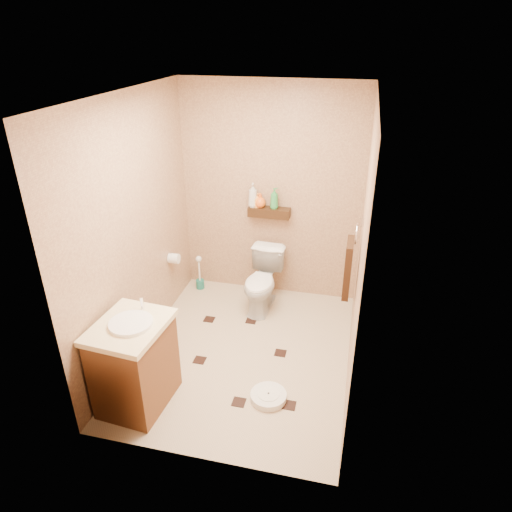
# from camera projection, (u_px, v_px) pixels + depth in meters

# --- Properties ---
(ground) EXTENTS (2.50, 2.50, 0.00)m
(ground) POSITION_uv_depth(u_px,v_px,m) (244.00, 353.00, 4.45)
(ground) COLOR #C0AA8C
(ground) RESTS_ON ground
(wall_back) EXTENTS (2.00, 0.04, 2.40)m
(wall_back) POSITION_uv_depth(u_px,v_px,m) (271.00, 194.00, 4.99)
(wall_back) COLOR tan
(wall_back) RESTS_ON ground
(wall_front) EXTENTS (2.00, 0.04, 2.40)m
(wall_front) POSITION_uv_depth(u_px,v_px,m) (191.00, 325.00, 2.82)
(wall_front) COLOR tan
(wall_front) RESTS_ON ground
(wall_left) EXTENTS (0.04, 2.50, 2.40)m
(wall_left) POSITION_uv_depth(u_px,v_px,m) (135.00, 231.00, 4.11)
(wall_left) COLOR tan
(wall_left) RESTS_ON ground
(wall_right) EXTENTS (0.04, 2.50, 2.40)m
(wall_right) POSITION_uv_depth(u_px,v_px,m) (361.00, 253.00, 3.70)
(wall_right) COLOR tan
(wall_right) RESTS_ON ground
(ceiling) EXTENTS (2.00, 2.50, 0.02)m
(ceiling) POSITION_uv_depth(u_px,v_px,m) (240.00, 94.00, 3.36)
(ceiling) COLOR white
(ceiling) RESTS_ON wall_back
(wall_shelf) EXTENTS (0.46, 0.14, 0.10)m
(wall_shelf) POSITION_uv_depth(u_px,v_px,m) (269.00, 212.00, 5.00)
(wall_shelf) COLOR #341C0E
(wall_shelf) RESTS_ON wall_back
(floor_accents) EXTENTS (1.16, 1.29, 0.01)m
(floor_accents) POSITION_uv_depth(u_px,v_px,m) (243.00, 357.00, 4.39)
(floor_accents) COLOR black
(floor_accents) RESTS_ON ground
(toilet) EXTENTS (0.41, 0.67, 0.66)m
(toilet) POSITION_uv_depth(u_px,v_px,m) (262.00, 282.00, 5.02)
(toilet) COLOR white
(toilet) RESTS_ON ground
(vanity) EXTENTS (0.58, 0.68, 0.90)m
(vanity) POSITION_uv_depth(u_px,v_px,m) (135.00, 363.00, 3.70)
(vanity) COLOR brown
(vanity) RESTS_ON ground
(bathroom_scale) EXTENTS (0.38, 0.38, 0.06)m
(bathroom_scale) POSITION_uv_depth(u_px,v_px,m) (268.00, 396.00, 3.88)
(bathroom_scale) COLOR white
(bathroom_scale) RESTS_ON ground
(toilet_brush) EXTENTS (0.10, 0.10, 0.43)m
(toilet_brush) POSITION_uv_depth(u_px,v_px,m) (200.00, 277.00, 5.47)
(toilet_brush) COLOR #1A695E
(toilet_brush) RESTS_ON ground
(towel_ring) EXTENTS (0.12, 0.30, 0.76)m
(towel_ring) POSITION_uv_depth(u_px,v_px,m) (349.00, 266.00, 4.05)
(towel_ring) COLOR silver
(towel_ring) RESTS_ON wall_right
(toilet_paper) EXTENTS (0.12, 0.11, 0.12)m
(toilet_paper) POSITION_uv_depth(u_px,v_px,m) (174.00, 258.00, 4.93)
(toilet_paper) COLOR white
(toilet_paper) RESTS_ON wall_left
(bottle_a) EXTENTS (0.11, 0.11, 0.27)m
(bottle_a) POSITION_uv_depth(u_px,v_px,m) (253.00, 195.00, 4.96)
(bottle_a) COLOR beige
(bottle_a) RESTS_ON wall_shelf
(bottle_b) EXTENTS (0.10, 0.10, 0.16)m
(bottle_b) POSITION_uv_depth(u_px,v_px,m) (257.00, 200.00, 4.97)
(bottle_b) COLOR #FF9C35
(bottle_b) RESTS_ON wall_shelf
(bottle_c) EXTENTS (0.18, 0.18, 0.16)m
(bottle_c) POSITION_uv_depth(u_px,v_px,m) (260.00, 200.00, 4.96)
(bottle_c) COLOR #DC5D19
(bottle_c) RESTS_ON wall_shelf
(bottle_d) EXTENTS (0.12, 0.12, 0.23)m
(bottle_d) POSITION_uv_depth(u_px,v_px,m) (274.00, 198.00, 4.92)
(bottle_d) COLOR #2D8840
(bottle_d) RESTS_ON wall_shelf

